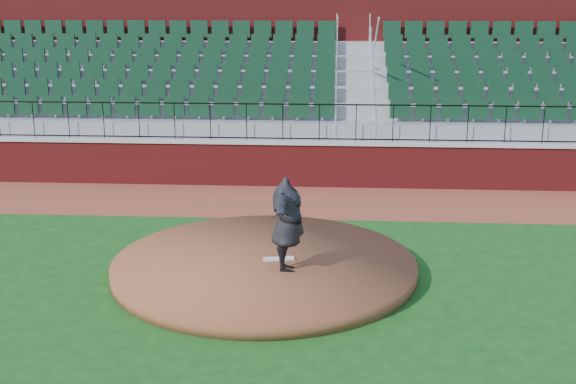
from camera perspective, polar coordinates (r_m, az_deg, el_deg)
The scene contains 10 objects.
ground at distance 13.58m, azimuth -0.41°, elevation -6.96°, with size 90.00×90.00×0.00m, color #144715.
warning_track at distance 18.69m, azimuth 0.78°, elevation -0.71°, with size 34.00×3.20×0.01m, color brown.
field_wall at distance 20.09m, azimuth 1.02°, elevation 2.16°, with size 34.00×0.35×1.20m, color maroon.
wall_cap at distance 19.95m, azimuth 1.03°, elevation 3.98°, with size 34.00×0.45×0.10m, color #B7B7B7.
wall_railing at distance 19.85m, azimuth 1.04°, elevation 5.54°, with size 34.00×0.05×1.00m, color black, non-canonical shape.
seating_stands at distance 22.47m, azimuth 1.38°, elevation 7.95°, with size 34.00×5.10×4.60m, color gray, non-canonical shape.
concourse_wall at distance 25.21m, azimuth 1.65°, elevation 9.76°, with size 34.00×0.50×5.50m, color maroon.
pitchers_mound at distance 13.91m, azimuth -1.88°, elevation -5.87°, with size 5.82×5.82×0.25m, color brown.
pitching_rubber at distance 13.86m, azimuth -0.74°, elevation -5.31°, with size 0.59×0.15×0.04m, color white.
pitcher at distance 13.07m, azimuth -0.04°, elevation -2.57°, with size 2.17×0.59×1.76m, color black.
Camera 1 is at (0.92, -12.55, 5.11)m, focal length 44.87 mm.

